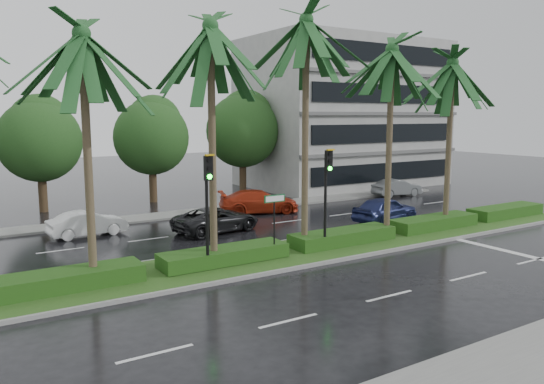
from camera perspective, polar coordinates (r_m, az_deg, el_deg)
ground at (r=21.82m, az=3.18°, el=-7.41°), size 120.00×120.00×0.00m
near_sidewalk at (r=15.18m, az=26.94°, el=-15.28°), size 40.00×2.40×0.12m
far_sidewalk at (r=32.10m, az=-9.31°, el=-2.30°), size 40.00×2.00×0.12m
median at (r=22.59m, az=1.71°, el=-6.64°), size 36.00×4.00×0.15m
hedge at (r=22.50m, az=1.71°, el=-5.73°), size 35.20×1.40×0.60m
lane_markings at (r=23.34m, az=9.93°, el=-6.46°), size 34.00×13.06×0.01m
palm_row at (r=21.31m, az=-1.11°, el=14.73°), size 26.30×4.20×10.43m
signal_median_left at (r=19.46m, az=-6.92°, el=-0.35°), size 0.34×0.42×4.36m
signal_median_right at (r=22.34m, az=5.94°, el=0.78°), size 0.34×0.42×4.36m
street_sign at (r=21.19m, az=0.27°, el=-1.98°), size 0.95×0.09×2.60m
bg_trees at (r=36.76m, az=-13.08°, el=6.11°), size 32.64×5.39×7.79m
building at (r=45.66m, az=7.64°, el=8.35°), size 16.00×10.00×12.00m
car_white at (r=27.57m, az=-19.23°, el=-3.23°), size 1.59×3.82×1.23m
car_darkgrey at (r=27.09m, az=-5.98°, el=-2.96°), size 2.82×4.85×1.27m
car_red at (r=32.10m, az=-1.43°, el=-1.03°), size 3.45×5.21×1.40m
car_blue at (r=30.01m, az=12.06°, el=-1.84°), size 2.28×4.39×1.43m
car_grey at (r=39.81m, az=13.29°, el=0.45°), size 1.68×3.89×1.25m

